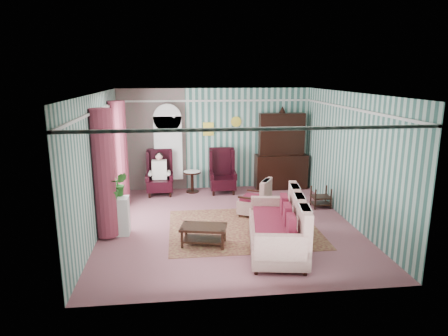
{
  "coord_description": "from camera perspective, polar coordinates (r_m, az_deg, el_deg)",
  "views": [
    {
      "loc": [
        -1.05,
        -8.36,
        3.3
      ],
      "look_at": [
        -0.02,
        0.6,
        1.16
      ],
      "focal_mm": 32.0,
      "sensor_mm": 36.0,
      "label": 1
    }
  ],
  "objects": [
    {
      "name": "dresser_hutch",
      "position": [
        11.66,
        8.22,
        2.75
      ],
      "size": [
        1.5,
        0.56,
        2.36
      ],
      "primitive_type": "cube",
      "color": "black",
      "rests_on": "floor"
    },
    {
      "name": "room_shell",
      "position": [
        8.65,
        -3.61,
        4.73
      ],
      "size": [
        5.53,
        6.02,
        2.91
      ],
      "color": "#3A695E",
      "rests_on": "ground"
    },
    {
      "name": "plant_stand",
      "position": [
        8.67,
        -15.21,
        -6.66
      ],
      "size": [
        0.55,
        0.35,
        0.8
      ],
      "primitive_type": "cube",
      "color": "white",
      "rests_on": "floor"
    },
    {
      "name": "coffee_table",
      "position": [
        7.95,
        -2.92,
        -9.61
      ],
      "size": [
        0.98,
        0.7,
        0.4
      ],
      "primitive_type": "cube",
      "rotation": [
        0.0,
        0.0,
        -0.22
      ],
      "color": "black",
      "rests_on": "floor"
    },
    {
      "name": "sofa",
      "position": [
        7.68,
        7.5,
        -8.07
      ],
      "size": [
        1.28,
        2.33,
        1.02
      ],
      "primitive_type": "cube",
      "rotation": [
        0.0,
        0.0,
        1.41
      ],
      "color": "beige",
      "rests_on": "floor"
    },
    {
      "name": "seated_woman",
      "position": [
        11.16,
        -9.18,
        -0.87
      ],
      "size": [
        0.44,
        0.4,
        1.18
      ],
      "primitive_type": null,
      "color": "white",
      "rests_on": "floor"
    },
    {
      "name": "wingback_right",
      "position": [
        11.2,
        -0.21,
        -0.46
      ],
      "size": [
        0.76,
        0.8,
        1.25
      ],
      "primitive_type": "cube",
      "color": "black",
      "rests_on": "floor"
    },
    {
      "name": "bookcase",
      "position": [
        11.42,
        -7.94,
        2.22
      ],
      "size": [
        0.8,
        0.28,
        2.24
      ],
      "primitive_type": "cube",
      "color": "white",
      "rests_on": "floor"
    },
    {
      "name": "floral_armchair",
      "position": [
        9.48,
        4.4,
        -3.86
      ],
      "size": [
        1.11,
        1.06,
        1.0
      ],
      "primitive_type": "cube",
      "rotation": [
        0.0,
        0.0,
        1.06
      ],
      "color": "#C0AF94",
      "rests_on": "floor"
    },
    {
      "name": "rug",
      "position": [
        8.81,
        2.78,
        -8.6
      ],
      "size": [
        3.2,
        2.6,
        0.01
      ],
      "primitive_type": "cube",
      "color": "#492018",
      "rests_on": "floor"
    },
    {
      "name": "potted_plant_c",
      "position": [
        8.59,
        -15.48,
        -2.74
      ],
      "size": [
        0.24,
        0.24,
        0.38
      ],
      "primitive_type": "imported",
      "rotation": [
        0.0,
        0.0,
        -0.16
      ],
      "color": "#1B571C",
      "rests_on": "plant_stand"
    },
    {
      "name": "nest_table",
      "position": [
        10.36,
        13.66,
        -4.03
      ],
      "size": [
        0.45,
        0.38,
        0.54
      ],
      "primitive_type": "cube",
      "color": "black",
      "rests_on": "floor"
    },
    {
      "name": "potted_plant_b",
      "position": [
        8.59,
        -14.6,
        -2.25
      ],
      "size": [
        0.3,
        0.25,
        0.5
      ],
      "primitive_type": "imported",
      "rotation": [
        0.0,
        0.0,
        0.1
      ],
      "color": "#25541A",
      "rests_on": "plant_stand"
    },
    {
      "name": "wingback_left",
      "position": [
        11.15,
        -9.18,
        -0.7
      ],
      "size": [
        0.76,
        0.8,
        1.25
      ],
      "primitive_type": "cube",
      "color": "black",
      "rests_on": "floor"
    },
    {
      "name": "potted_plant_a",
      "position": [
        8.35,
        -15.68,
        -2.91
      ],
      "size": [
        0.53,
        0.5,
        0.47
      ],
      "primitive_type": "imported",
      "rotation": [
        0.0,
        0.0,
        -0.42
      ],
      "color": "#21561B",
      "rests_on": "plant_stand"
    },
    {
      "name": "round_side_table",
      "position": [
        11.37,
        -4.56,
        -1.98
      ],
      "size": [
        0.5,
        0.5,
        0.6
      ],
      "primitive_type": "cylinder",
      "color": "black",
      "rests_on": "floor"
    },
    {
      "name": "floor",
      "position": [
        9.05,
        0.58,
        -8.02
      ],
      "size": [
        6.0,
        6.0,
        0.0
      ],
      "primitive_type": "plane",
      "color": "#955761",
      "rests_on": "ground"
    }
  ]
}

